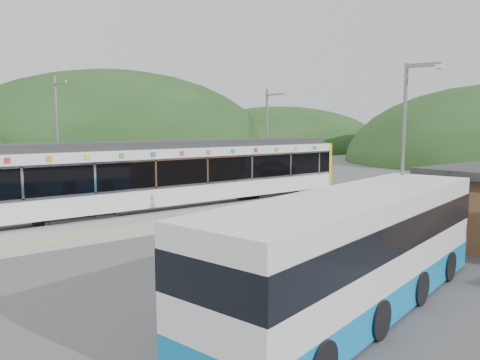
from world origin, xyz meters
TOP-DOWN VIEW (x-y plane):
  - ground at (0.00, 0.00)m, footprint 120.00×120.00m
  - hills at (6.19, 5.29)m, footprint 146.00×149.00m
  - platform at (0.00, 3.30)m, footprint 26.00×3.20m
  - yellow_line at (0.00, 2.00)m, footprint 26.00×0.10m
  - train at (-1.16, 6.00)m, footprint 20.44×3.01m
  - catenary_mast_west at (-7.00, 8.56)m, footprint 0.18×1.80m
  - catenary_mast_east at (7.00, 8.56)m, footprint 0.18×1.80m
  - bus at (-5.05, -8.52)m, footprint 10.97×4.67m
  - lamp_post at (-0.43, -6.88)m, footprint 0.47×1.19m

SIDE VIEW (x-z plane):
  - ground at x=0.00m, z-range 0.00..0.00m
  - hills at x=6.19m, z-range -13.00..13.00m
  - platform at x=0.00m, z-range 0.00..0.30m
  - yellow_line at x=0.00m, z-range 0.30..0.31m
  - bus at x=-5.05m, z-range -0.05..2.86m
  - train at x=-1.16m, z-range 0.19..3.93m
  - catenary_mast_west at x=-7.00m, z-range 0.15..7.15m
  - catenary_mast_east at x=7.00m, z-range 0.15..7.15m
  - lamp_post at x=-0.43m, z-range 0.62..7.21m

